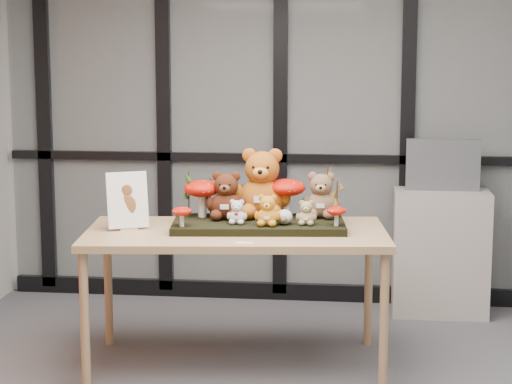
# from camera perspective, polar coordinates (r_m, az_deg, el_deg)

# --- Properties ---
(room_shell) EXTENTS (5.00, 5.00, 5.00)m
(room_shell) POSITION_cam_1_polar(r_m,az_deg,el_deg) (4.14, 4.67, 6.55)
(room_shell) COLOR #ABA8A1
(room_shell) RESTS_ON floor
(glass_partition) EXTENTS (4.90, 0.06, 2.78)m
(glass_partition) POSITION_cam_1_polar(r_m,az_deg,el_deg) (6.62, 5.42, 5.21)
(glass_partition) COLOR #2D383F
(glass_partition) RESTS_ON floor
(display_table) EXTENTS (1.80, 1.04, 0.81)m
(display_table) POSITION_cam_1_polar(r_m,az_deg,el_deg) (5.32, -1.23, -3.06)
(display_table) COLOR tan
(display_table) RESTS_ON floor
(diorama_tray) EXTENTS (1.03, 0.60, 0.04)m
(diorama_tray) POSITION_cam_1_polar(r_m,az_deg,el_deg) (5.37, 0.16, -2.01)
(diorama_tray) COLOR black
(diorama_tray) RESTS_ON display_table
(bear_pooh_yellow) EXTENTS (0.37, 0.34, 0.45)m
(bear_pooh_yellow) POSITION_cam_1_polar(r_m,az_deg,el_deg) (5.46, 0.39, 0.79)
(bear_pooh_yellow) COLOR #A85314
(bear_pooh_yellow) RESTS_ON diorama_tray
(bear_brown_medium) EXTENTS (0.26, 0.24, 0.31)m
(bear_brown_medium) POSITION_cam_1_polar(r_m,az_deg,el_deg) (5.41, -1.84, -0.05)
(bear_brown_medium) COLOR #421B0D
(bear_brown_medium) RESTS_ON diorama_tray
(bear_tan_back) EXTENTS (0.25, 0.23, 0.30)m
(bear_tan_back) POSITION_cam_1_polar(r_m,az_deg,el_deg) (5.47, 4.03, -0.02)
(bear_tan_back) COLOR brown
(bear_tan_back) RESTS_ON diorama_tray
(bear_small_yellow) EXTENTS (0.16, 0.15, 0.19)m
(bear_small_yellow) POSITION_cam_1_polar(r_m,az_deg,el_deg) (5.21, 0.71, -1.02)
(bear_small_yellow) COLOR orange
(bear_small_yellow) RESTS_ON diorama_tray
(bear_white_bow) EXTENTS (0.13, 0.12, 0.15)m
(bear_white_bow) POSITION_cam_1_polar(r_m,az_deg,el_deg) (5.27, -1.17, -1.14)
(bear_white_bow) COLOR silver
(bear_white_bow) RESTS_ON diorama_tray
(bear_beige_small) EXTENTS (0.13, 0.12, 0.15)m
(bear_beige_small) POSITION_cam_1_polar(r_m,az_deg,el_deg) (5.25, 3.12, -1.19)
(bear_beige_small) COLOR #9E8F5E
(bear_beige_small) RESTS_ON diorama_tray
(plush_cream_hedgehog) EXTENTS (0.08, 0.07, 0.09)m
(plush_cream_hedgehog) POSITION_cam_1_polar(r_m,az_deg,el_deg) (5.26, 1.75, -1.50)
(plush_cream_hedgehog) COLOR beige
(plush_cream_hedgehog) RESTS_ON diorama_tray
(mushroom_back_left) EXTENTS (0.22, 0.22, 0.24)m
(mushroom_back_left) POSITION_cam_1_polar(r_m,az_deg,el_deg) (5.48, -3.33, -0.29)
(mushroom_back_left) COLOR #A81005
(mushroom_back_left) RESTS_ON diorama_tray
(mushroom_back_right) EXTENTS (0.23, 0.23, 0.25)m
(mushroom_back_right) POSITION_cam_1_polar(r_m,az_deg,el_deg) (5.47, 1.88, -0.25)
(mushroom_back_right) COLOR #A81005
(mushroom_back_right) RESTS_ON diorama_tray
(mushroom_front_left) EXTENTS (0.11, 0.11, 0.12)m
(mushroom_front_left) POSITION_cam_1_polar(r_m,az_deg,el_deg) (5.21, -4.58, -1.46)
(mushroom_front_left) COLOR #A81005
(mushroom_front_left) RESTS_ON diorama_tray
(mushroom_front_right) EXTENTS (0.11, 0.11, 0.12)m
(mushroom_front_right) POSITION_cam_1_polar(r_m,az_deg,el_deg) (5.23, 4.97, -1.43)
(mushroom_front_right) COLOR #A81005
(mushroom_front_right) RESTS_ON diorama_tray
(sprig_green_far_left) EXTENTS (0.05, 0.05, 0.27)m
(sprig_green_far_left) POSITION_cam_1_polar(r_m,az_deg,el_deg) (5.49, -4.16, -0.15)
(sprig_green_far_left) COLOR #173E0E
(sprig_green_far_left) RESTS_ON diorama_tray
(sprig_green_mid_left) EXTENTS (0.05, 0.05, 0.23)m
(sprig_green_mid_left) POSITION_cam_1_polar(r_m,az_deg,el_deg) (5.53, -2.82, -0.28)
(sprig_green_mid_left) COLOR #173E0E
(sprig_green_mid_left) RESTS_ON diorama_tray
(sprig_dry_far_right) EXTENTS (0.05, 0.05, 0.31)m
(sprig_dry_far_right) POSITION_cam_1_polar(r_m,az_deg,el_deg) (5.45, 4.41, 0.03)
(sprig_dry_far_right) COLOR brown
(sprig_dry_far_right) RESTS_ON diorama_tray
(sprig_dry_mid_right) EXTENTS (0.05, 0.05, 0.24)m
(sprig_dry_mid_right) POSITION_cam_1_polar(r_m,az_deg,el_deg) (5.34, 5.01, -0.59)
(sprig_dry_mid_right) COLOR brown
(sprig_dry_mid_right) RESTS_ON diorama_tray
(sprig_green_centre) EXTENTS (0.05, 0.05, 0.18)m
(sprig_green_centre) POSITION_cam_1_polar(r_m,az_deg,el_deg) (5.54, -0.86, -0.47)
(sprig_green_centre) COLOR #173E0E
(sprig_green_centre) RESTS_ON diorama_tray
(sign_holder) EXTENTS (0.24, 0.16, 0.33)m
(sign_holder) POSITION_cam_1_polar(r_m,az_deg,el_deg) (5.36, -7.92, -0.64)
(sign_holder) COLOR silver
(sign_holder) RESTS_ON display_table
(label_card) EXTENTS (0.10, 0.03, 0.00)m
(label_card) POSITION_cam_1_polar(r_m,az_deg,el_deg) (4.97, -0.74, -3.15)
(label_card) COLOR white
(label_card) RESTS_ON display_table
(cabinet) EXTENTS (0.65, 0.38, 0.87)m
(cabinet) POSITION_cam_1_polar(r_m,az_deg,el_deg) (6.55, 11.28, -3.67)
(cabinet) COLOR gray
(cabinet) RESTS_ON floor
(monitor) EXTENTS (0.50, 0.05, 0.35)m
(monitor) POSITION_cam_1_polar(r_m,az_deg,el_deg) (6.46, 11.43, 1.64)
(monitor) COLOR #515459
(monitor) RESTS_ON cabinet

